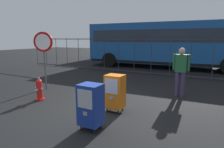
# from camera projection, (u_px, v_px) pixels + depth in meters

# --- Properties ---
(ground_plane) EXTENTS (60.00, 60.00, 0.00)m
(ground_plane) POSITION_uv_depth(u_px,v_px,m) (81.00, 113.00, 5.10)
(ground_plane) COLOR black
(fire_hydrant) EXTENTS (0.33, 0.32, 0.75)m
(fire_hydrant) POSITION_uv_depth(u_px,v_px,m) (39.00, 89.00, 6.15)
(fire_hydrant) COLOR red
(fire_hydrant) RESTS_ON ground_plane
(newspaper_box_primary) EXTENTS (0.48, 0.42, 1.02)m
(newspaper_box_primary) POSITION_uv_depth(u_px,v_px,m) (91.00, 105.00, 4.09)
(newspaper_box_primary) COLOR black
(newspaper_box_primary) RESTS_ON ground_plane
(newspaper_box_secondary) EXTENTS (0.48, 0.42, 1.02)m
(newspaper_box_secondary) POSITION_uv_depth(u_px,v_px,m) (115.00, 91.00, 5.13)
(newspaper_box_secondary) COLOR black
(newspaper_box_secondary) RESTS_ON ground_plane
(stop_sign) EXTENTS (0.71, 0.31, 2.23)m
(stop_sign) POSITION_uv_depth(u_px,v_px,m) (44.00, 48.00, 7.31)
(stop_sign) COLOR #4C4F54
(stop_sign) RESTS_ON ground_plane
(pedestrian) EXTENTS (0.55, 0.22, 1.67)m
(pedestrian) POSITION_uv_depth(u_px,v_px,m) (181.00, 69.00, 6.45)
(pedestrian) COLOR #382D51
(pedestrian) RESTS_ON ground_plane
(fence_barrier) EXTENTS (18.03, 0.04, 2.00)m
(fence_barrier) POSITION_uv_depth(u_px,v_px,m) (151.00, 56.00, 10.37)
(fence_barrier) COLOR #2D2D33
(fence_barrier) RESTS_ON ground_plane
(bus_near) EXTENTS (10.63, 3.28, 3.00)m
(bus_near) POSITION_uv_depth(u_px,v_px,m) (166.00, 43.00, 12.80)
(bus_near) COLOR #19519E
(bus_near) RESTS_ON ground_plane
(bus_far) EXTENTS (10.53, 2.89, 3.00)m
(bus_far) POSITION_uv_depth(u_px,v_px,m) (148.00, 42.00, 17.51)
(bus_far) COLOR #19519E
(bus_far) RESTS_ON ground_plane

